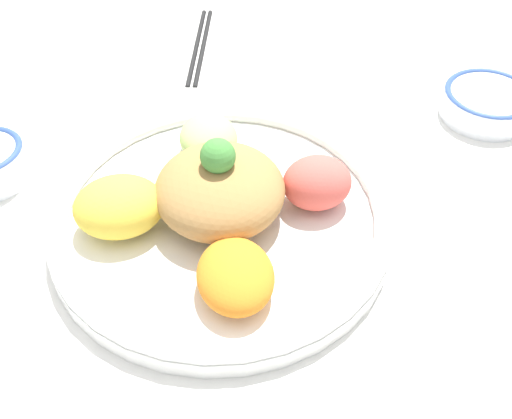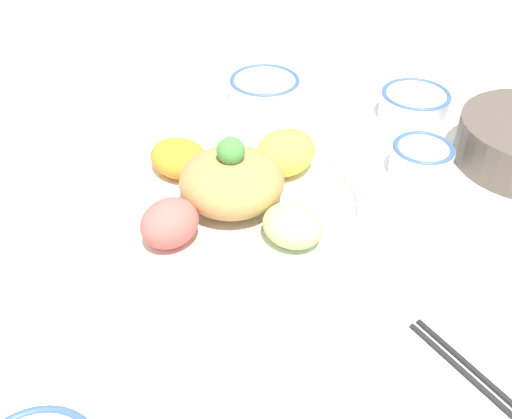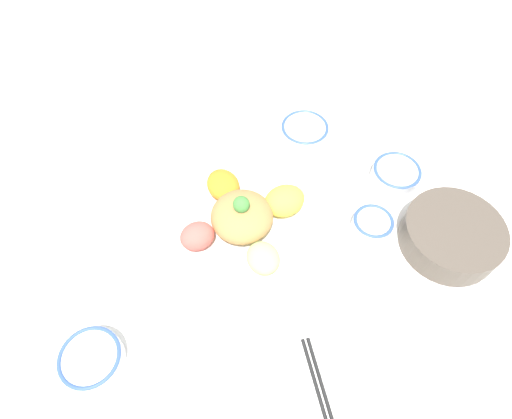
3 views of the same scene
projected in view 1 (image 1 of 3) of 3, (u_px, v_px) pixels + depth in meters
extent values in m
plane|color=white|center=(236.00, 259.00, 0.59)|extent=(2.40, 2.40, 0.00)
cylinder|color=white|center=(222.00, 221.00, 0.62)|extent=(0.35, 0.35, 0.02)
torus|color=white|center=(221.00, 211.00, 0.60)|extent=(0.35, 0.35, 0.02)
ellipsoid|color=#E55B51|center=(317.00, 183.00, 0.60)|extent=(0.09, 0.09, 0.05)
ellipsoid|color=#B7DB7A|center=(209.00, 138.00, 0.66)|extent=(0.10, 0.10, 0.04)
ellipsoid|color=yellow|center=(119.00, 207.00, 0.58)|extent=(0.11, 0.11, 0.06)
ellipsoid|color=orange|center=(235.00, 276.00, 0.53)|extent=(0.11, 0.11, 0.04)
ellipsoid|color=#AD7F47|center=(220.00, 190.00, 0.58)|extent=(0.13, 0.13, 0.07)
sphere|color=#478E3D|center=(218.00, 156.00, 0.55)|extent=(0.03, 0.03, 0.03)
cylinder|color=white|center=(486.00, 104.00, 0.75)|extent=(0.11, 0.11, 0.03)
torus|color=#38569E|center=(490.00, 94.00, 0.74)|extent=(0.11, 0.11, 0.01)
cylinder|color=white|center=(489.00, 96.00, 0.74)|extent=(0.09, 0.09, 0.00)
cylinder|color=black|center=(196.00, 44.00, 0.88)|extent=(0.12, 0.18, 0.01)
cylinder|color=black|center=(203.00, 45.00, 0.87)|extent=(0.12, 0.18, 0.01)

